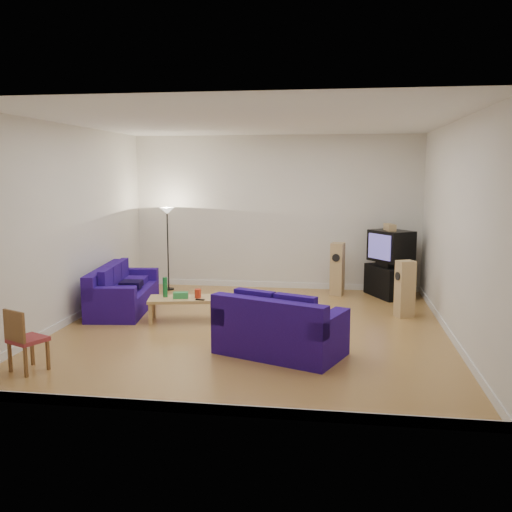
# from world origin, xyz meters

# --- Properties ---
(room) EXTENTS (6.01, 6.51, 3.21)m
(room) POSITION_xyz_m (0.00, 0.00, 1.54)
(room) COLOR brown
(room) RESTS_ON ground
(sofa_three_seat) EXTENTS (1.10, 2.09, 0.77)m
(sofa_three_seat) POSITION_xyz_m (-2.50, 0.85, 0.29)
(sofa_three_seat) COLOR #1D075F
(sofa_three_seat) RESTS_ON ground
(sofa_loveseat) EXTENTS (1.87, 1.46, 0.82)m
(sofa_loveseat) POSITION_xyz_m (0.54, -1.24, 0.31)
(sofa_loveseat) COLOR #1D075F
(sofa_loveseat) RESTS_ON ground
(coffee_table) EXTENTS (1.18, 0.75, 0.40)m
(coffee_table) POSITION_xyz_m (-1.22, 0.28, 0.34)
(coffee_table) COLOR tan
(coffee_table) RESTS_ON ground
(bottle) EXTENTS (0.11, 0.11, 0.33)m
(bottle) POSITION_xyz_m (-1.51, 0.30, 0.56)
(bottle) COLOR #197233
(bottle) RESTS_ON coffee_table
(tissue_box) EXTENTS (0.26, 0.18, 0.10)m
(tissue_box) POSITION_xyz_m (-1.23, 0.24, 0.45)
(tissue_box) COLOR green
(tissue_box) RESTS_ON coffee_table
(red_canister) EXTENTS (0.10, 0.10, 0.15)m
(red_canister) POSITION_xyz_m (-0.96, 0.31, 0.47)
(red_canister) COLOR red
(red_canister) RESTS_ON coffee_table
(remote) EXTENTS (0.15, 0.07, 0.02)m
(remote) POSITION_xyz_m (-0.88, 0.14, 0.41)
(remote) COLOR black
(remote) RESTS_ON coffee_table
(tv_stand) EXTENTS (0.93, 1.14, 0.61)m
(tv_stand) POSITION_xyz_m (2.31, 2.70, 0.30)
(tv_stand) COLOR black
(tv_stand) RESTS_ON ground
(av_receiver) EXTENTS (0.52, 0.54, 0.10)m
(av_receiver) POSITION_xyz_m (2.31, 2.64, 0.66)
(av_receiver) COLOR black
(av_receiver) RESTS_ON tv_stand
(television) EXTENTS (0.93, 0.97, 0.61)m
(television) POSITION_xyz_m (2.34, 2.71, 1.01)
(television) COLOR black
(television) RESTS_ON av_receiver
(centre_speaker) EXTENTS (0.22, 0.39, 0.13)m
(centre_speaker) POSITION_xyz_m (2.30, 2.68, 1.38)
(centre_speaker) COLOR tan
(centre_speaker) RESTS_ON television
(speaker_left) EXTENTS (0.30, 0.36, 1.05)m
(speaker_left) POSITION_xyz_m (1.31, 2.70, 0.53)
(speaker_left) COLOR tan
(speaker_left) RESTS_ON ground
(speaker_right) EXTENTS (0.35, 0.33, 0.97)m
(speaker_right) POSITION_xyz_m (2.45, 1.10, 0.49)
(speaker_right) COLOR tan
(speaker_right) RESTS_ON ground
(floor_lamp) EXTENTS (0.29, 0.29, 1.72)m
(floor_lamp) POSITION_xyz_m (-2.19, 2.70, 1.42)
(floor_lamp) COLOR black
(floor_lamp) RESTS_ON ground
(dining_chair) EXTENTS (0.51, 0.51, 0.80)m
(dining_chair) POSITION_xyz_m (-2.48, -2.36, 0.45)
(dining_chair) COLOR brown
(dining_chair) RESTS_ON ground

